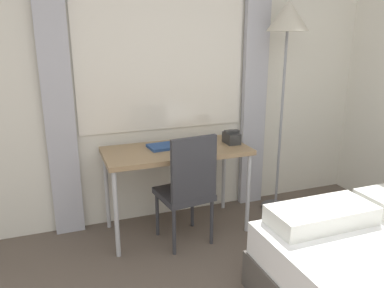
% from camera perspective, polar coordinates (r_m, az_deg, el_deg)
% --- Properties ---
extents(wall_back_with_window, '(5.69, 0.13, 2.70)m').
position_cam_1_polar(wall_back_with_window, '(3.33, -8.53, 10.55)').
color(wall_back_with_window, silver).
rests_on(wall_back_with_window, ground_plane).
extents(desk, '(1.22, 0.58, 0.75)m').
position_cam_1_polar(desk, '(3.18, -2.41, -1.81)').
color(desk, '#937551').
rests_on(desk, ground_plane).
extents(desk_chair, '(0.45, 0.45, 0.94)m').
position_cam_1_polar(desk_chair, '(3.01, -0.64, -6.42)').
color(desk_chair, '#333338').
rests_on(desk_chair, ground_plane).
extents(standing_lamp, '(0.37, 0.37, 1.97)m').
position_cam_1_polar(standing_lamp, '(3.54, 14.31, 16.32)').
color(standing_lamp, '#4C4C51').
rests_on(standing_lamp, ground_plane).
extents(telephone, '(0.13, 0.16, 0.12)m').
position_cam_1_polar(telephone, '(3.31, 6.04, 0.99)').
color(telephone, '#2D2D2D').
rests_on(telephone, desk).
extents(book, '(0.29, 0.22, 0.02)m').
position_cam_1_polar(book, '(3.19, -4.17, -0.33)').
color(book, navy).
rests_on(book, desk).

